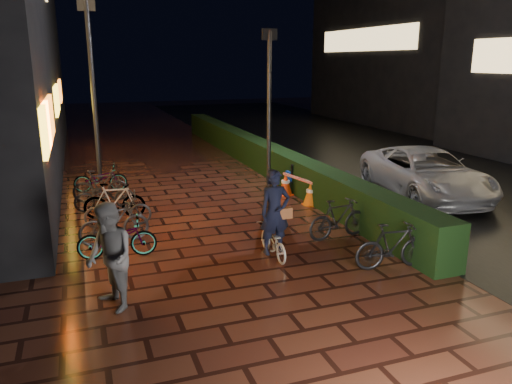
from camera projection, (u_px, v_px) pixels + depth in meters
name	position (u px, v px, depth m)	size (l,w,h in m)	color
ground	(244.00, 261.00, 9.86)	(80.00, 80.00, 0.00)	#381911
asphalt_road	(444.00, 174.00, 17.33)	(11.00, 60.00, 0.01)	black
hedge	(261.00, 155.00, 18.08)	(0.70, 20.00, 1.00)	black
bystander_person	(110.00, 258.00, 7.75)	(0.85, 0.66, 1.75)	#545456
van	(426.00, 173.00, 14.42)	(2.26, 4.91, 1.36)	#B7B6BB
lamp_post_hedge	(269.00, 105.00, 14.36)	(0.45, 0.13, 4.69)	black
lamp_post_sf	(93.00, 83.00, 15.90)	(0.55, 0.17, 5.68)	black
cyclist	(274.00, 226.00, 9.87)	(0.65, 1.27, 1.81)	silver
traffic_barrier	(298.00, 188.00, 14.10)	(0.66, 1.63, 0.66)	#D7640B
cart_assembly	(293.00, 177.00, 14.88)	(0.55, 0.58, 0.92)	black
parked_bikes_storefront	(109.00, 202.00, 12.42)	(1.83, 6.19, 0.91)	black
parked_bikes_hedge	(364.00, 231.00, 10.20)	(1.71, 2.42, 0.91)	black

